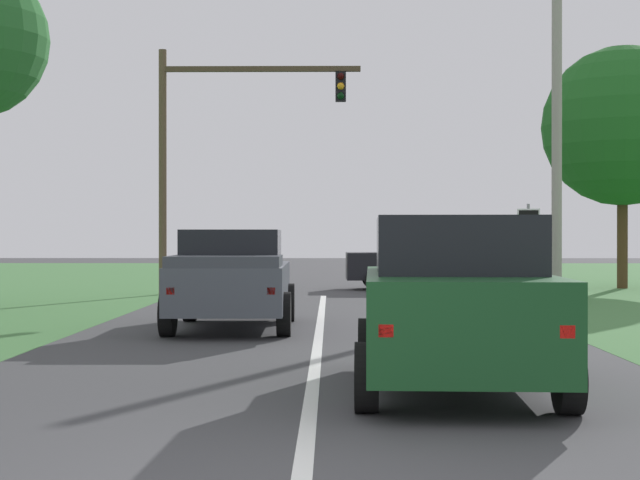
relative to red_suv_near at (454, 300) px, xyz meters
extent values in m
plane|color=#424244|center=(-1.66, 7.59, -1.05)|extent=(120.00, 120.00, 0.00)
cube|color=white|center=(-1.66, -3.41, -1.05)|extent=(0.16, 42.15, 0.01)
cube|color=#194C23|center=(0.00, -0.06, -0.19)|extent=(2.22, 4.62, 1.01)
cube|color=black|center=(0.01, 0.17, 0.64)|extent=(1.91, 2.89, 0.65)
cube|color=red|center=(-0.93, -2.26, -0.14)|extent=(0.14, 0.07, 0.12)
cube|color=red|center=(0.74, -2.33, -0.14)|extent=(0.14, 0.07, 0.12)
cylinder|color=black|center=(-0.96, 1.39, -0.69)|extent=(0.27, 0.73, 0.72)
cylinder|color=black|center=(1.07, 1.31, -0.69)|extent=(0.27, 0.73, 0.72)
cylinder|color=black|center=(-1.08, -1.42, -0.69)|extent=(0.27, 0.73, 0.72)
cylinder|color=black|center=(0.95, -1.51, -0.69)|extent=(0.27, 0.73, 0.72)
cube|color=#4C515B|center=(-3.35, 7.49, -0.23)|extent=(2.16, 4.97, 0.85)
cube|color=black|center=(-3.34, 7.24, 0.53)|extent=(1.86, 1.91, 0.67)
cube|color=#41454E|center=(-3.32, 5.96, 0.30)|extent=(2.01, 1.91, 0.20)
cube|color=red|center=(-4.16, 5.04, -0.19)|extent=(0.14, 0.06, 0.12)
cube|color=red|center=(-2.45, 5.06, -0.19)|extent=(0.14, 0.06, 0.12)
cylinder|color=black|center=(-4.42, 9.00, -0.65)|extent=(0.26, 0.80, 0.80)
cylinder|color=black|center=(-2.33, 9.04, -0.65)|extent=(0.26, 0.80, 0.80)
cylinder|color=black|center=(-4.36, 5.94, -0.65)|extent=(0.26, 0.80, 0.80)
cylinder|color=black|center=(-2.28, 5.98, -0.65)|extent=(0.26, 0.80, 0.80)
cylinder|color=brown|center=(-6.61, 18.20, 2.71)|extent=(0.24, 0.24, 7.53)
cube|color=#4C3D2B|center=(-3.57, 18.20, 5.88)|extent=(6.08, 0.16, 0.16)
cube|color=black|center=(-1.14, 18.20, 5.33)|extent=(0.32, 0.28, 0.90)
sphere|color=black|center=(-1.14, 18.05, 5.63)|extent=(0.22, 0.22, 0.22)
sphere|color=orange|center=(-1.14, 18.05, 5.33)|extent=(0.22, 0.22, 0.22)
sphere|color=black|center=(-1.14, 18.05, 5.03)|extent=(0.22, 0.22, 0.22)
cylinder|color=gray|center=(3.81, 14.34, 0.28)|extent=(0.08, 0.08, 2.66)
cube|color=white|center=(3.81, 14.31, 1.26)|extent=(0.60, 0.03, 0.44)
cube|color=black|center=(3.81, 14.29, 1.26)|extent=(0.52, 0.01, 0.36)
cylinder|color=#4C351E|center=(8.62, 21.94, 0.71)|extent=(0.36, 0.36, 3.54)
sphere|color=#1F6021|center=(8.62, 21.94, 4.54)|extent=(5.50, 5.50, 5.50)
cube|color=black|center=(1.48, 21.22, -0.26)|extent=(4.81, 1.90, 0.90)
cube|color=black|center=(1.72, 21.22, 0.50)|extent=(2.89, 1.66, 0.61)
cube|color=red|center=(-0.89, 21.95, -0.22)|extent=(0.06, 0.14, 0.12)
cube|color=red|center=(-0.87, 20.44, -0.22)|extent=(0.06, 0.14, 0.12)
cylinder|color=black|center=(2.96, 22.16, -0.71)|extent=(0.68, 0.23, 0.68)
cylinder|color=black|center=(2.98, 20.31, -0.71)|extent=(0.68, 0.23, 0.68)
cylinder|color=black|center=(-0.01, 22.13, -0.71)|extent=(0.68, 0.23, 0.68)
cylinder|color=black|center=(0.01, 20.28, -0.71)|extent=(0.68, 0.23, 0.68)
cylinder|color=#9E998E|center=(4.82, 15.41, 3.37)|extent=(0.28, 0.28, 8.85)
camera|label=1|loc=(-1.44, -11.19, 0.74)|focal=53.87mm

